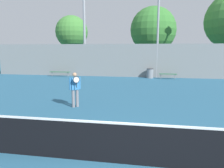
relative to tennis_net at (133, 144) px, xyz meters
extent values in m
plane|color=#285B7A|center=(0.00, 0.00, -0.53)|extent=(100.00, 100.00, 0.00)
cube|color=black|center=(0.00, 0.00, -0.03)|extent=(11.20, 0.03, 0.99)
cube|color=white|center=(0.00, 0.00, 0.49)|extent=(11.20, 0.04, 0.05)
cylinder|color=slate|center=(-3.22, 4.76, -0.11)|extent=(0.14, 0.14, 0.85)
cylinder|color=slate|center=(-3.06, 4.87, -0.11)|extent=(0.14, 0.14, 0.85)
cube|color=teal|center=(-3.14, 4.82, 0.61)|extent=(0.40, 0.36, 0.58)
cylinder|color=teal|center=(-3.32, 4.69, 0.62)|extent=(0.10, 0.10, 0.56)
cylinder|color=teal|center=(-2.96, 4.95, 0.62)|extent=(0.10, 0.10, 0.56)
sphere|color=tan|center=(-3.14, 4.82, 1.03)|extent=(0.20, 0.20, 0.20)
cylinder|color=black|center=(-2.98, 4.59, 0.57)|extent=(0.03, 0.03, 0.22)
torus|color=black|center=(-2.98, 4.59, 0.83)|extent=(0.27, 0.20, 0.31)
cylinder|color=silver|center=(-2.98, 4.59, 0.83)|extent=(0.22, 0.16, 0.27)
cube|color=#28663D|center=(1.97, 15.85, -0.08)|extent=(1.60, 0.40, 0.04)
cylinder|color=gray|center=(1.33, 15.85, -0.31)|extent=(0.06, 0.06, 0.43)
cylinder|color=gray|center=(2.61, 15.85, -0.31)|extent=(0.06, 0.06, 0.43)
cube|color=#28663D|center=(-8.67, 15.85, -0.08)|extent=(2.12, 0.40, 0.04)
cylinder|color=gray|center=(-9.52, 15.85, -0.31)|extent=(0.06, 0.06, 0.43)
cylinder|color=gray|center=(-7.82, 15.85, -0.31)|extent=(0.06, 0.06, 0.43)
cylinder|color=#939399|center=(-6.29, 16.81, 4.88)|extent=(0.24, 0.24, 10.83)
cylinder|color=#939399|center=(0.96, 16.73, 5.39)|extent=(0.20, 0.20, 11.84)
cylinder|color=gray|center=(0.33, 16.13, -0.10)|extent=(0.63, 0.63, 0.87)
cylinder|color=#333338|center=(0.33, 16.13, 0.36)|extent=(0.66, 0.66, 0.04)
cube|color=gray|center=(0.00, 16.66, 1.09)|extent=(31.86, 0.06, 3.24)
cylinder|color=brown|center=(-10.20, 23.75, 1.12)|extent=(0.49, 0.49, 3.30)
sphere|color=#428438|center=(-10.20, 23.75, 4.50)|extent=(4.31, 4.31, 4.31)
cylinder|color=brown|center=(0.57, 23.95, 0.90)|extent=(0.34, 0.34, 2.86)
sphere|color=#387A33|center=(0.57, 23.95, 4.64)|extent=(5.77, 5.77, 5.77)
camera|label=1|loc=(0.35, -4.88, 2.22)|focal=35.00mm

